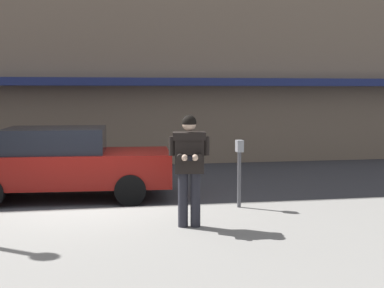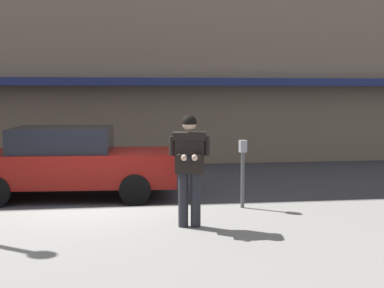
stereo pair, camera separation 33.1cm
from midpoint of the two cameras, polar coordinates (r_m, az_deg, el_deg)
name	(u,v)px [view 1 (the left image)]	position (r m, az deg, el deg)	size (l,w,h in m)	color
ground_plane	(84,214)	(10.46, -12.37, -7.28)	(80.00, 80.00, 0.00)	#3D3D42
sidewalk	(153,251)	(7.71, -5.48, -11.33)	(32.00, 5.30, 0.14)	gray
curb_paint_line	(136,211)	(10.52, -6.87, -7.09)	(28.00, 0.12, 0.01)	silver
parked_sedan_mid	(63,163)	(11.84, -14.40, -1.93)	(4.62, 2.17, 1.54)	maroon
man_texting_on_phone	(189,158)	(8.50, -1.41, -1.56)	(0.64, 0.62, 1.81)	#23232B
parking_meter	(239,164)	(10.01, 4.13, -2.10)	(0.12, 0.18, 1.27)	#4C4C51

